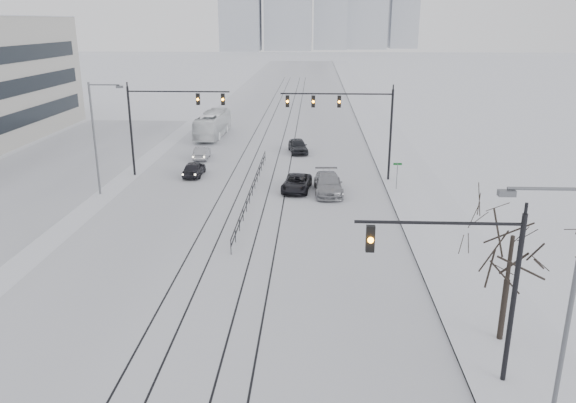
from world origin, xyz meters
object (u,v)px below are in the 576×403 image
object	(u,v)px
sedan_sb_outer	(202,153)
bare_tree	(511,247)
sedan_nb_far	(298,146)
sedan_sb_inner	(194,169)
sedan_nb_front	(297,183)
sedan_nb_right	(328,184)
box_truck	(213,125)
traffic_mast_near	(472,276)

from	to	relation	value
sedan_sb_outer	bare_tree	bearing A→B (deg)	118.43
sedan_nb_far	sedan_sb_inner	bearing A→B (deg)	-143.15
sedan_sb_inner	sedan_sb_outer	bearing A→B (deg)	-85.03
sedan_nb_front	bare_tree	bearing A→B (deg)	-60.31
bare_tree	sedan_nb_front	world-z (taller)	bare_tree
sedan_sb_inner	sedan_sb_outer	size ratio (longest dim) A/B	1.06
sedan_nb_front	sedan_nb_far	distance (m)	14.06
sedan_nb_right	sedan_sb_outer	bearing A→B (deg)	135.10
sedan_nb_right	sedan_nb_front	bearing A→B (deg)	163.40
sedan_nb_front	sedan_sb_outer	bearing A→B (deg)	139.47
sedan_sb_inner	sedan_nb_far	size ratio (longest dim) A/B	0.92
bare_tree	box_truck	size ratio (longest dim) A/B	0.58
sedan_sb_outer	traffic_mast_near	bearing A→B (deg)	113.31
traffic_mast_near	sedan_sb_outer	distance (m)	40.57
traffic_mast_near	bare_tree	size ratio (longest dim) A/B	1.15
traffic_mast_near	sedan_nb_far	bearing A→B (deg)	100.80
sedan_sb_inner	sedan_nb_front	distance (m)	10.36
bare_tree	sedan_sb_inner	size ratio (longest dim) A/B	1.52
sedan_sb_outer	sedan_nb_front	distance (m)	14.75
sedan_nb_front	sedan_nb_right	world-z (taller)	sedan_nb_right
sedan_nb_front	sedan_nb_right	bearing A→B (deg)	-7.32
sedan_sb_outer	box_truck	bearing A→B (deg)	-87.81
box_truck	sedan_nb_right	bearing A→B (deg)	122.72
bare_tree	sedan_sb_outer	xyz separation A→B (m)	(-19.72, 33.48, -3.87)
bare_tree	sedan_nb_far	bearing A→B (deg)	105.21
sedan_nb_far	box_truck	xyz separation A→B (m)	(-10.59, 8.30, 0.73)
traffic_mast_near	box_truck	distance (m)	51.45
sedan_sb_outer	sedan_nb_front	size ratio (longest dim) A/B	0.81
sedan_sb_outer	box_truck	distance (m)	11.62
traffic_mast_near	bare_tree	bearing A→B (deg)	51.24
bare_tree	sedan_nb_far	xyz separation A→B (m)	(-9.99, 36.73, -3.75)
sedan_sb_outer	sedan_sb_inner	bearing A→B (deg)	92.77
bare_tree	sedan_nb_right	size ratio (longest dim) A/B	1.12
traffic_mast_near	sedan_nb_far	xyz separation A→B (m)	(-7.58, 39.73, -3.82)
sedan_nb_right	box_truck	distance (m)	26.67
sedan_sb_outer	box_truck	size ratio (longest dim) A/B	0.36
sedan_sb_inner	box_truck	distance (m)	18.25
sedan_sb_inner	sedan_nb_front	bearing A→B (deg)	156.29
bare_tree	sedan_nb_right	bearing A→B (deg)	107.84
bare_tree	sedan_sb_outer	size ratio (longest dim) A/B	1.61
bare_tree	sedan_nb_front	bearing A→B (deg)	113.12
sedan_nb_right	box_truck	xyz separation A→B (m)	(-13.49, 23.00, 0.68)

